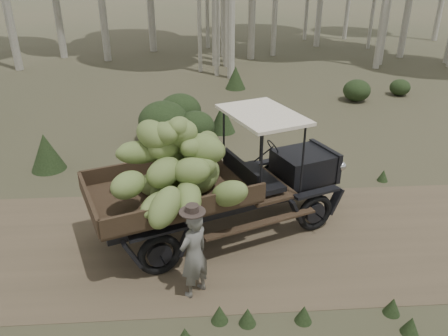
{
  "coord_description": "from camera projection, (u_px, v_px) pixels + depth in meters",
  "views": [
    {
      "loc": [
        -2.5,
        -7.15,
        5.03
      ],
      "look_at": [
        -1.98,
        0.48,
        1.37
      ],
      "focal_mm": 35.0,
      "sensor_mm": 36.0,
      "label": 1
    }
  ],
  "objects": [
    {
      "name": "ground",
      "position": [
        324.0,
        237.0,
        8.75
      ],
      "size": [
        120.0,
        120.0,
        0.0
      ],
      "primitive_type": "plane",
      "color": "#473D2B",
      "rests_on": "ground"
    },
    {
      "name": "undergrowth",
      "position": [
        296.0,
        242.0,
        7.7
      ],
      "size": [
        22.48,
        23.87,
        1.35
      ],
      "color": "#233319",
      "rests_on": "ground"
    },
    {
      "name": "banana_truck",
      "position": [
        200.0,
        168.0,
        8.12
      ],
      "size": [
        5.4,
        3.61,
        2.68
      ],
      "rotation": [
        0.0,
        0.0,
        0.37
      ],
      "color": "black",
      "rests_on": "ground"
    },
    {
      "name": "dirt_track",
      "position": [
        324.0,
        237.0,
        8.75
      ],
      "size": [
        70.0,
        4.0,
        0.01
      ],
      "primitive_type": "cube",
      "color": "brown",
      "rests_on": "ground"
    },
    {
      "name": "farmer",
      "position": [
        194.0,
        254.0,
        6.95
      ],
      "size": [
        0.67,
        0.66,
        1.69
      ],
      "rotation": [
        0.0,
        0.0,
        3.9
      ],
      "color": "#5B5A53",
      "rests_on": "ground"
    }
  ]
}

